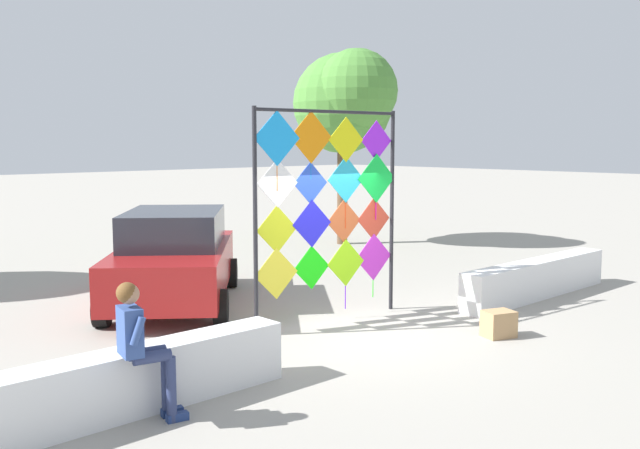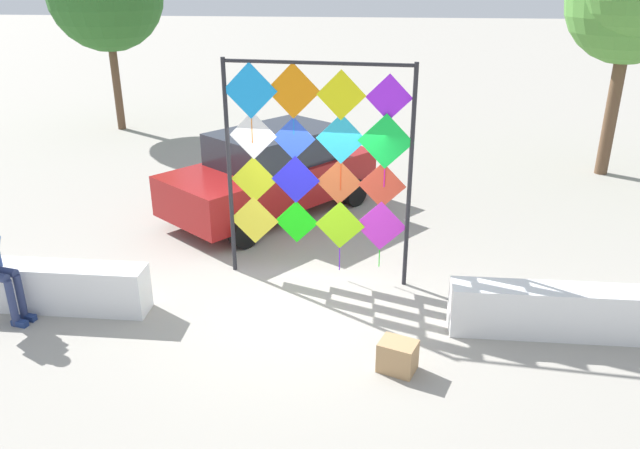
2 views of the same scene
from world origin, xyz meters
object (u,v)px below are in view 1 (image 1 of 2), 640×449
Objects in this scene: kite_display_rack at (329,200)px; seated_vendor at (142,340)px; parked_car at (174,257)px; tree_palm_like at (347,101)px; cardboard_box_large at (499,324)px.

kite_display_rack is 4.96m from seated_vendor.
seated_vendor is 0.33× the size of parked_car.
parked_car reaches higher than seated_vendor.
kite_display_rack is 3.37m from parked_car.
tree_palm_like is at bearing 43.18° from kite_display_rack.
kite_display_rack reaches higher than seated_vendor.
seated_vendor is (-4.47, -1.82, -1.14)m from kite_display_rack.
cardboard_box_large is (1.29, -2.50, -1.87)m from kite_display_rack.
parked_car is at bearing 113.13° from kite_display_rack.
tree_palm_like reaches higher than seated_vendor.
cardboard_box_large is (2.53, -5.40, -0.68)m from parked_car.
parked_car is (-1.24, 2.90, -1.19)m from kite_display_rack.
seated_vendor is 5.86m from cardboard_box_large.
seated_vendor is at bearing -157.89° from kite_display_rack.
seated_vendor is 14.22m from tree_palm_like.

